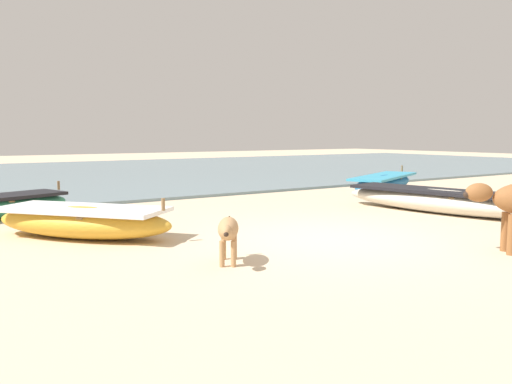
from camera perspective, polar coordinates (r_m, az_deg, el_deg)
ground at (r=8.65m, az=8.36°, el=-5.24°), size 80.00×80.00×0.00m
sea_water at (r=23.23m, az=-19.26°, el=1.89°), size 60.00×20.00×0.08m
fishing_boat_1 at (r=12.05m, az=20.36°, el=-0.90°), size 1.96×5.02×0.72m
fishing_boat_2 at (r=16.08m, az=14.18°, el=1.03°), size 4.17×2.65×0.71m
fishing_boat_3 at (r=9.10m, az=-18.83°, el=-3.09°), size 2.94×3.19×0.73m
calf_near_tan at (r=6.87m, az=-3.15°, el=-4.37°), size 0.68×0.89×0.63m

